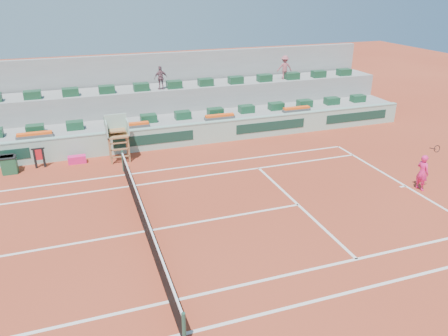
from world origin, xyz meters
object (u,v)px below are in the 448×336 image
Objects in this scene: umpire_chair at (117,132)px; drink_cooler_a at (9,165)px; player_bag at (77,160)px; tennis_player at (423,172)px.

umpire_chair reaches higher than drink_cooler_a.
player_bag is at bearing 4.59° from drink_cooler_a.
umpire_chair is at bearing -8.19° from player_bag.
tennis_player is (14.36, -8.26, 0.63)m from player_bag.
tennis_player is (12.25, -7.96, -0.71)m from umpire_chair.
player_bag is 0.37× the size of umpire_chair.
drink_cooler_a is (-5.22, 0.06, -1.12)m from umpire_chair.
tennis_player is at bearing -33.02° from umpire_chair.
player_bag is at bearing 171.81° from umpire_chair.
drink_cooler_a is 19.22m from tennis_player.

